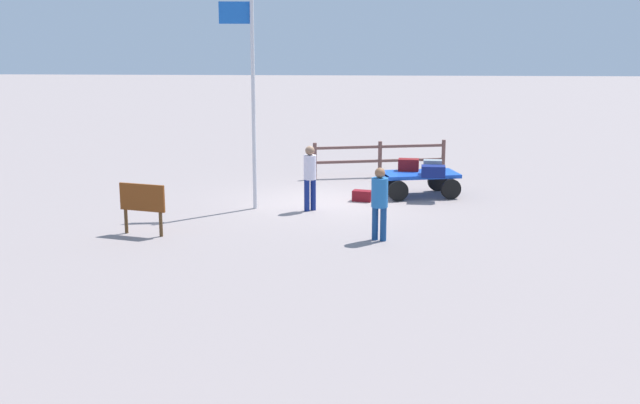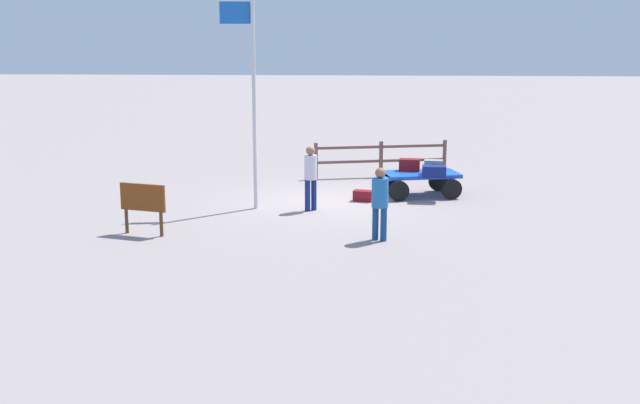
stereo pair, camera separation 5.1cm
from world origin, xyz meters
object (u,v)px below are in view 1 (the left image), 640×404
object	(u,v)px
worker_trailing	(310,173)
signboard	(142,201)
worker_lead	(380,198)
suitcase_olive	(409,165)
luggage_cart	(418,179)
suitcase_tan	(433,171)
suitcase_dark	(362,196)
flagpole	(250,88)
suitcase_maroon	(433,167)

from	to	relation	value
worker_trailing	signboard	bearing A→B (deg)	36.49
worker_lead	signboard	bearing A→B (deg)	-2.08
worker_lead	suitcase_olive	bearing A→B (deg)	-100.09
luggage_cart	suitcase_tan	xyz separation A→B (m)	(-0.37, 0.64, 0.33)
suitcase_dark	worker_trailing	distance (m)	2.00
suitcase_dark	worker_lead	size ratio (longest dim) A/B	0.35
worker_lead	worker_trailing	bearing A→B (deg)	-59.06
signboard	flagpole	bearing A→B (deg)	-126.26
suitcase_olive	signboard	xyz separation A→B (m)	(6.25, 4.97, -0.05)
suitcase_olive	signboard	distance (m)	7.98
luggage_cart	signboard	world-z (taller)	signboard
suitcase_dark	worker_trailing	bearing A→B (deg)	42.28
luggage_cart	worker_lead	xyz separation A→B (m)	(1.17, 4.88, 0.47)
luggage_cart	worker_trailing	distance (m)	3.55
suitcase_tan	suitcase_dark	distance (m)	2.03
suitcase_tan	signboard	distance (m)	7.97
suitcase_tan	signboard	bearing A→B (deg)	30.47
suitcase_olive	worker_lead	xyz separation A→B (m)	(0.92, 5.16, 0.13)
suitcase_maroon	worker_trailing	world-z (taller)	worker_trailing
signboard	worker_trailing	bearing A→B (deg)	-143.51
suitcase_dark	worker_trailing	xyz separation A→B (m)	(1.34, 1.22, 0.83)
suitcase_olive	suitcase_dark	bearing A→B (deg)	39.58
suitcase_maroon	suitcase_dark	world-z (taller)	suitcase_maroon
signboard	luggage_cart	bearing A→B (deg)	-144.23
suitcase_olive	worker_trailing	bearing A→B (deg)	40.98
suitcase_dark	signboard	world-z (taller)	signboard
suitcase_maroon	flagpole	bearing A→B (deg)	19.14
luggage_cart	suitcase_dark	xyz separation A→B (m)	(1.54, 0.79, -0.34)
suitcase_olive	suitcase_maroon	world-z (taller)	suitcase_maroon
suitcase_dark	signboard	bearing A→B (deg)	38.16
suitcase_tan	flagpole	xyz separation A→B (m)	(4.78, 1.20, 2.29)
suitcase_tan	worker_trailing	world-z (taller)	worker_trailing
suitcase_olive	signboard	bearing A→B (deg)	38.45
worker_trailing	luggage_cart	bearing A→B (deg)	-145.15
suitcase_tan	worker_trailing	size ratio (longest dim) A/B	0.39
suitcase_olive	suitcase_tan	size ratio (longest dim) A/B	0.91
flagpole	suitcase_olive	bearing A→B (deg)	-153.02
signboard	worker_lead	bearing A→B (deg)	177.92
luggage_cart	suitcase_olive	world-z (taller)	suitcase_olive
suitcase_dark	worker_lead	world-z (taller)	worker_lead
luggage_cart	suitcase_maroon	bearing A→B (deg)	155.71
worker_trailing	suitcase_dark	bearing A→B (deg)	-137.72
suitcase_maroon	worker_lead	size ratio (longest dim) A/B	0.32
suitcase_maroon	flagpole	world-z (taller)	flagpole
suitcase_dark	worker_trailing	world-z (taller)	worker_trailing
flagpole	suitcase_maroon	bearing A→B (deg)	-160.86
suitcase_tan	flagpole	world-z (taller)	flagpole
suitcase_maroon	suitcase_olive	bearing A→B (deg)	-35.59
suitcase_maroon	suitcase_tan	bearing A→B (deg)	87.77
worker_lead	flagpole	size ratio (longest dim) A/B	0.31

